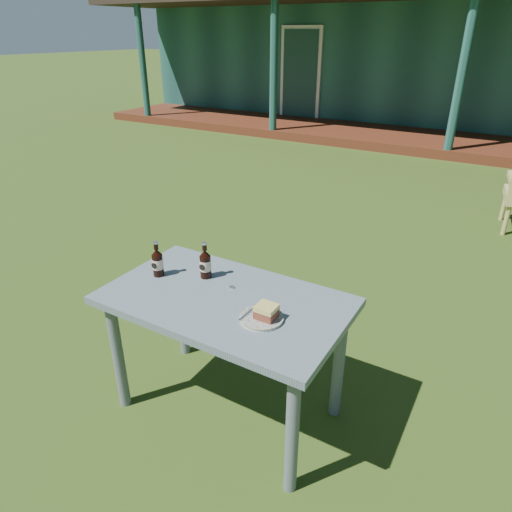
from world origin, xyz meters
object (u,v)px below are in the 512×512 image
Objects in this scene: cola_bottle_near at (205,264)px; cola_bottle_far at (158,262)px; cafe_table at (225,315)px; cake_slice at (266,311)px; plate at (261,318)px.

cola_bottle_far is at bearing -153.85° from cola_bottle_near.
cola_bottle_far reaches higher than cafe_table.
cake_slice reaches higher than cafe_table.
plate is at bearing -22.98° from cola_bottle_near.
plate is 0.04m from cake_slice.
cola_bottle_near reaches higher than cake_slice.
cola_bottle_far reaches higher than plate.
cafe_table is 0.30m from cola_bottle_near.
cake_slice is at bearing -5.85° from cola_bottle_far.
cake_slice is at bearing 18.05° from plate.
plate is at bearing -6.62° from cola_bottle_far.
cake_slice is at bearing -21.30° from cola_bottle_near.
plate is 1.04× the size of cola_bottle_far.
cake_slice reaches higher than plate.
cola_bottle_near reaches higher than plate.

